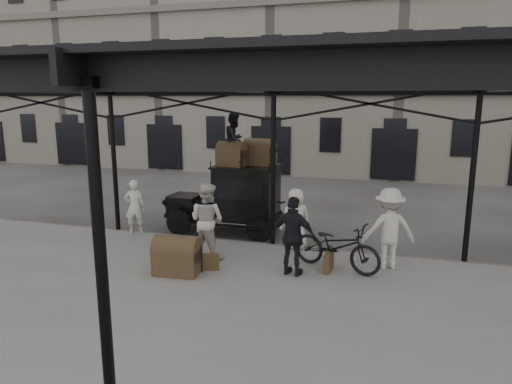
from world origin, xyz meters
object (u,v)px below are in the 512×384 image
taxi (237,196)px  bicycle (337,246)px  porter_left (135,207)px  porter_official (294,236)px  steamer_trunk_platform (177,258)px  steamer_trunk_roof_near (232,156)px

taxi → bicycle: bearing=-37.6°
porter_left → porter_official: size_ratio=0.89×
taxi → porter_left: size_ratio=2.20×
taxi → porter_official: 4.10m
bicycle → steamer_trunk_platform: 3.79m
bicycle → steamer_trunk_roof_near: bearing=73.9°
porter_official → bicycle: (0.91, 0.65, -0.35)m
taxi → steamer_trunk_platform: size_ratio=3.53×
taxi → steamer_trunk_roof_near: (-0.08, -0.25, 1.29)m
steamer_trunk_roof_near → steamer_trunk_platform: bearing=-80.8°
porter_left → taxi: bearing=-175.9°
porter_left → bicycle: size_ratio=0.75×
porter_official → bicycle: bearing=-134.1°
taxi → steamer_trunk_platform: (-0.14, -3.97, -0.67)m
steamer_trunk_roof_near → steamer_trunk_platform: size_ratio=0.82×
bicycle → steamer_trunk_platform: (-3.53, -1.36, -0.20)m
bicycle → steamer_trunk_platform: bearing=129.1°
porter_official → steamer_trunk_roof_near: (-2.56, 3.02, 1.41)m
porter_official → steamer_trunk_platform: porter_official is taller
porter_left → steamer_trunk_roof_near: 3.30m
taxi → bicycle: 4.31m
taxi → porter_left: bearing=-154.2°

